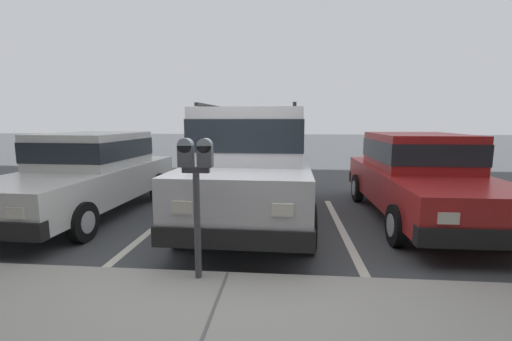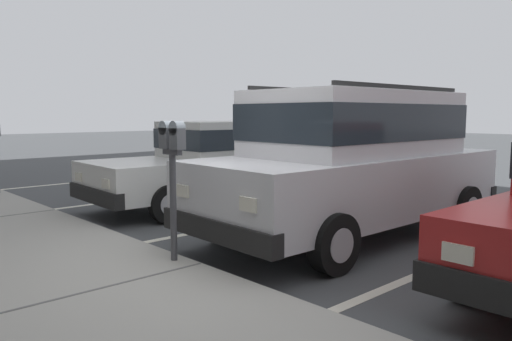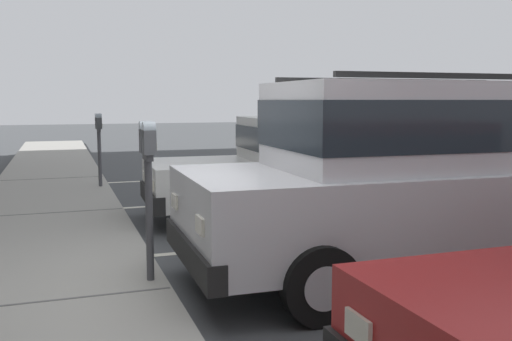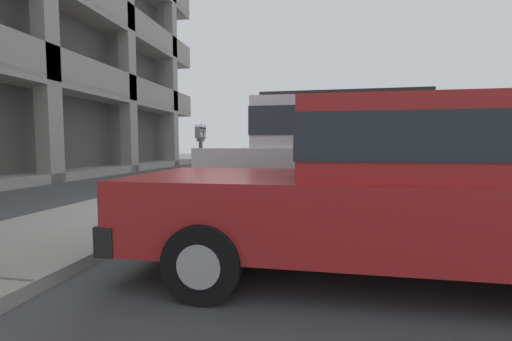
{
  "view_description": "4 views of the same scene",
  "coord_description": "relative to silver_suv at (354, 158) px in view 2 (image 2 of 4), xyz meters",
  "views": [
    {
      "loc": [
        -0.62,
        3.74,
        1.79
      ],
      "look_at": [
        -0.23,
        -0.75,
        1.12
      ],
      "focal_mm": 24.0,
      "sensor_mm": 36.0,
      "label": 1
    },
    {
      "loc": [
        -4.13,
        3.23,
        1.68
      ],
      "look_at": [
        0.38,
        -0.93,
        0.98
      ],
      "focal_mm": 35.0,
      "sensor_mm": 36.0,
      "label": 2
    },
    {
      "loc": [
        -4.94,
        1.12,
        1.8
      ],
      "look_at": [
        0.06,
        -0.62,
        1.14
      ],
      "focal_mm": 40.0,
      "sensor_mm": 36.0,
      "label": 3
    },
    {
      "loc": [
        -6.25,
        -1.95,
        1.18
      ],
      "look_at": [
        -0.24,
        -0.87,
        0.73
      ],
      "focal_mm": 24.0,
      "sensor_mm": 36.0,
      "label": 4
    }
  ],
  "objects": [
    {
      "name": "parking_stall_lines",
      "position": [
        1.63,
        0.91,
        -1.08
      ],
      "size": [
        12.58,
        4.8,
        0.01
      ],
      "color": "silver",
      "rests_on": "ground_plane"
    },
    {
      "name": "sidewalk",
      "position": [
        0.07,
        3.61,
        -1.03
      ],
      "size": [
        40.0,
        2.2,
        0.12
      ],
      "color": "#9E9B93",
      "rests_on": "ground_plane"
    },
    {
      "name": "ground_plane",
      "position": [
        0.07,
        2.31,
        -1.14
      ],
      "size": [
        80.0,
        80.0,
        0.1
      ],
      "color": "#444749"
    },
    {
      "name": "parking_meter_near",
      "position": [
        0.36,
        2.66,
        0.14
      ],
      "size": [
        0.35,
        0.12,
        1.49
      ],
      "color": "#47474C",
      "rests_on": "sidewalk"
    },
    {
      "name": "silver_suv",
      "position": [
        0.0,
        0.0,
        0.0
      ],
      "size": [
        2.08,
        4.81,
        2.03
      ],
      "rotation": [
        0.0,
        0.0,
        -0.02
      ],
      "color": "silver",
      "rests_on": "ground_plane"
    },
    {
      "name": "dark_hatchback",
      "position": [
        3.19,
        -0.08,
        -0.27
      ],
      "size": [
        1.96,
        4.54,
        1.54
      ],
      "rotation": [
        0.0,
        0.0,
        -0.04
      ],
      "color": "silver",
      "rests_on": "ground_plane"
    }
  ]
}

